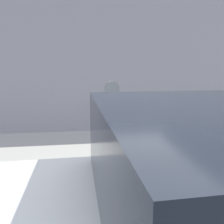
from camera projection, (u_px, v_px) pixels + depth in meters
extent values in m
cube|color=#ADAAA3|center=(76.00, 172.00, 4.13)|extent=(24.00, 2.80, 0.14)
cube|color=gray|center=(76.00, 46.00, 6.82)|extent=(24.00, 0.30, 5.42)
cylinder|color=#2D2D30|center=(112.00, 157.00, 3.21)|extent=(0.08, 0.08, 1.15)
cube|color=slate|center=(112.00, 106.00, 3.06)|extent=(0.17, 0.13, 0.38)
cube|color=gray|center=(113.00, 105.00, 2.99)|extent=(0.10, 0.01, 0.13)
cylinder|color=slate|center=(112.00, 88.00, 3.02)|extent=(0.20, 0.11, 0.20)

